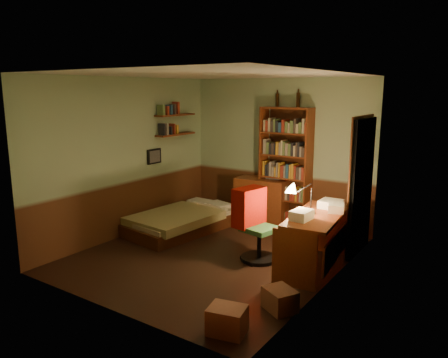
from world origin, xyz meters
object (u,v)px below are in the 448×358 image
Objects in this scene: bed at (182,214)px; bookshelf at (285,168)px; desk_lamp at (311,193)px; cardboard_box_a at (227,320)px; cardboard_box_b at (280,300)px; desk at (316,242)px; dresser at (262,201)px; mini_stereo at (274,175)px; office_chair at (260,222)px.

bookshelf is (1.35, 1.22, 0.77)m from bed.
bed is at bearing -166.37° from desk_lamp.
cardboard_box_a is at bearing -35.15° from bed.
desk_lamp is at bearing 99.45° from cardboard_box_b.
desk_lamp is (-0.09, -0.02, 0.67)m from desk.
dresser is at bearing 58.17° from bed.
desk_lamp is at bearing -52.92° from mini_stereo.
cardboard_box_a is at bearing -68.09° from bookshelf.
mini_stereo is 2.18m from desk.
mini_stereo is at bearing 126.66° from desk.
desk_lamp is 1.64× the size of cardboard_box_b.
desk_lamp is 1.55× the size of cardboard_box_a.
bookshelf is 1.47× the size of desk.
desk_lamp is at bearing 24.44° from office_chair.
office_chair is at bearing -6.54° from bed.
dresser is 3.25m from cardboard_box_b.
mini_stereo is 0.11× the size of bookshelf.
bed is at bearing -133.65° from bookshelf.
bed is 5.55× the size of cardboard_box_b.
office_chair is 2.01m from cardboard_box_a.
desk is 4.14× the size of cardboard_box_b.
mini_stereo is at bearing 31.56° from dresser.
mini_stereo is at bearing 56.45° from bed.
dresser is 0.65× the size of desk.
bed is at bearing -135.69° from mini_stereo.
dresser is 3.85× the size of mini_stereo.
dresser is 0.82× the size of office_chair.
mini_stereo is 0.70× the size of cardboard_box_b.
office_chair reaches higher than cardboard_box_a.
office_chair is (-0.69, -0.16, -0.48)m from desk_lamp.
dresser is 2.55× the size of cardboard_box_a.
mini_stereo is (0.17, 0.12, 0.48)m from dresser.
office_chair is 3.29× the size of cardboard_box_b.
desk is (1.63, -1.41, -0.03)m from dresser.
bookshelf is at bearing -13.85° from mini_stereo.
bookshelf is at bearing 147.21° from desk_lamp.
bed is 2.59m from desk.
mini_stereo reaches higher than bed.
dresser reaches higher than cardboard_box_a.
bookshelf is 2.05m from desk.
dresser reaches higher than cardboard_box_b.
bed reaches higher than cardboard_box_b.
bed is 1.48m from dresser.
desk_lamp is at bearing -177.64° from desk.
cardboard_box_a is (1.36, -3.56, -0.76)m from mini_stereo.
cardboard_box_a is (1.53, -3.43, -0.28)m from dresser.
desk reaches higher than cardboard_box_a.
dresser reaches higher than desk.
cardboard_box_a is (0.68, -1.84, -0.43)m from office_chair.
cardboard_box_a is at bearing -69.85° from desk_lamp.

